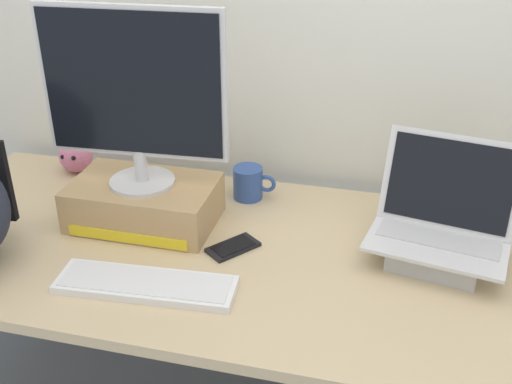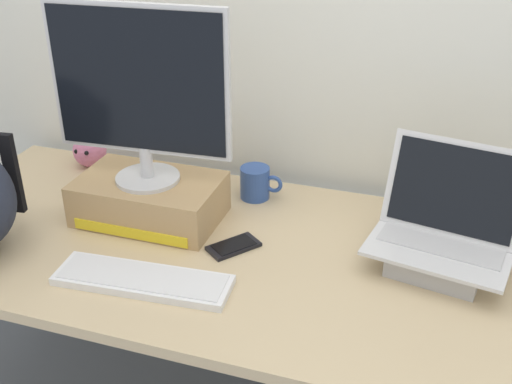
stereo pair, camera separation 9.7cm
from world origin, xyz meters
name	(u,v)px [view 2 (the right image)]	position (x,y,z in m)	size (l,w,h in m)	color
desk	(256,271)	(0.00, 0.00, 0.66)	(1.97, 0.82, 0.72)	tan
toner_box_yellow	(150,199)	(-0.34, 0.08, 0.78)	(0.40, 0.25, 0.12)	tan
desktop_monitor	(140,92)	(-0.34, 0.08, 1.10)	(0.49, 0.18, 0.49)	silver
open_laptop	(441,244)	(0.46, 0.09, 0.79)	(0.38, 0.31, 0.31)	#ADADB2
external_keyboard	(143,280)	(-0.22, -0.22, 0.73)	(0.44, 0.16, 0.02)	white
coffee_mug	(256,183)	(-0.10, 0.29, 0.77)	(0.13, 0.09, 0.10)	#2D4C93
cell_phone	(234,245)	(-0.06, 0.00, 0.73)	(0.14, 0.15, 0.01)	black
plush_toy	(90,151)	(-0.69, 0.33, 0.78)	(0.11, 0.11, 0.11)	#CC7099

